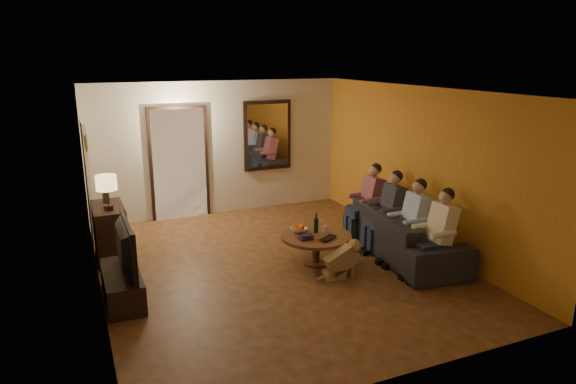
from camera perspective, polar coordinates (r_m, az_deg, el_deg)
name	(u,v)px	position (r m, az deg, el deg)	size (l,w,h in m)	color
floor	(278,266)	(7.79, -1.16, -8.24)	(5.00, 6.00, 0.01)	#452D12
ceiling	(277,90)	(7.17, -1.27, 11.21)	(5.00, 6.00, 0.01)	white
back_wall	(219,148)	(10.16, -7.66, 4.82)	(5.00, 0.02, 2.60)	beige
front_wall	(401,255)	(4.86, 12.40, -6.80)	(5.00, 0.02, 2.60)	beige
left_wall	(92,201)	(6.86, -20.92, -0.99)	(0.02, 6.00, 2.60)	beige
right_wall	(419,168)	(8.61, 14.40, 2.64)	(0.02, 6.00, 2.60)	beige
orange_accent	(419,168)	(8.60, 14.34, 2.64)	(0.01, 6.00, 2.60)	#BD8320
kitchen_doorway	(179,164)	(10.00, -11.99, 3.01)	(1.00, 0.06, 2.10)	#FFE0A5
door_trim	(179,165)	(9.99, -11.98, 3.00)	(1.12, 0.04, 2.22)	black
fridge_glimpse	(193,171)	(10.09, -10.56, 2.31)	(0.45, 0.03, 1.70)	silver
mirror_frame	(267,135)	(10.40, -2.30, 6.30)	(1.00, 0.05, 1.40)	black
mirror_glass	(268,136)	(10.37, -2.24, 6.27)	(0.86, 0.02, 1.26)	white
white_door	(88,182)	(9.16, -21.29, 1.02)	(0.06, 0.85, 2.04)	white
framed_art	(85,142)	(8.02, -21.58, 5.18)	(0.03, 0.28, 0.24)	#B28C33
art_canvas	(87,142)	(8.02, -21.47, 5.19)	(0.01, 0.22, 0.18)	brown
dresser	(110,232)	(8.40, -19.16, -4.27)	(0.45, 0.95, 0.84)	black
table_lamp	(107,193)	(7.99, -19.45, -0.06)	(0.30, 0.30, 0.54)	beige
flower_vase	(105,189)	(8.43, -19.66, 0.33)	(0.14, 0.14, 0.44)	red
tv_stand	(122,286)	(7.05, -17.92, -9.89)	(0.45, 1.17, 0.39)	black
tv	(119,247)	(6.85, -18.28, -5.83)	(0.15, 1.17, 0.68)	black
sofa	(404,232)	(8.31, 12.77, -4.40)	(0.98, 2.50, 0.73)	black
person_a	(437,237)	(7.51, 16.27, -4.86)	(0.60, 0.40, 1.20)	tan
person_b	(411,225)	(7.95, 13.54, -3.55)	(0.60, 0.40, 1.20)	tan
person_c	(389,214)	(8.41, 11.11, -2.38)	(0.60, 0.40, 1.20)	tan
person_d	(369,204)	(8.89, 8.94, -1.34)	(0.60, 0.40, 1.20)	tan
dog	(341,259)	(7.35, 5.88, -7.42)	(0.56, 0.24, 0.56)	#9B7647
coffee_table	(316,249)	(7.84, 3.10, -6.32)	(1.07, 1.07, 0.45)	brown
bowl	(299,230)	(7.86, 1.23, -4.24)	(0.26, 0.26, 0.06)	white
oranges	(299,226)	(7.84, 1.23, -3.77)	(0.20, 0.20, 0.08)	#FC5F15
wine_bottle	(316,223)	(7.82, 3.14, -3.43)	(0.07, 0.07, 0.31)	black
wine_glass	(325,229)	(7.86, 4.14, -4.14)	(0.06, 0.06, 0.10)	silver
book_stack	(306,237)	(7.57, 1.97, -4.99)	(0.20, 0.15, 0.07)	black
laptop	(331,239)	(7.57, 4.75, -5.23)	(0.33, 0.21, 0.03)	black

